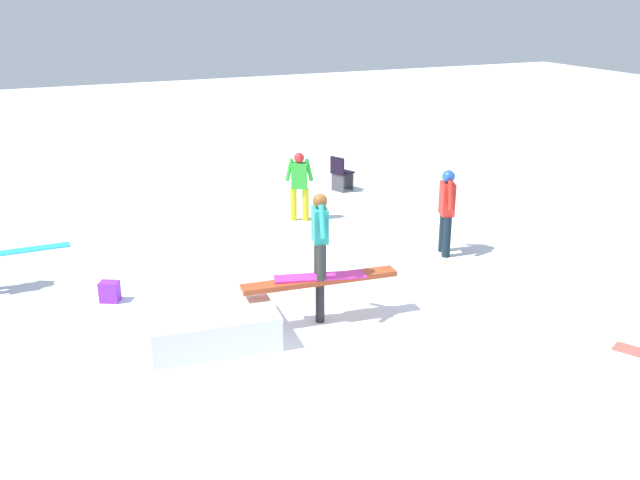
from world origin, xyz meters
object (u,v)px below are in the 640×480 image
object	(u,v)px
bystander_red	(447,208)
loose_snowboard_cyan	(34,249)
rail_feature	(320,284)
main_rider_on_rail	(320,237)
backpack_on_snow	(110,292)
bystander_green	(299,183)
folding_chair	(341,174)

from	to	relation	value
bystander_red	loose_snowboard_cyan	bearing A→B (deg)	84.41
bystander_red	loose_snowboard_cyan	size ratio (longest dim) A/B	1.25
rail_feature	main_rider_on_rail	distance (m)	0.75
rail_feature	backpack_on_snow	bearing A→B (deg)	149.57
loose_snowboard_cyan	backpack_on_snow	bearing A→B (deg)	107.35
main_rider_on_rail	loose_snowboard_cyan	world-z (taller)	main_rider_on_rail
rail_feature	loose_snowboard_cyan	size ratio (longest dim) A/B	1.84
bystander_red	bystander_green	bearing A→B (deg)	49.65
loose_snowboard_cyan	main_rider_on_rail	bearing A→B (deg)	126.10
main_rider_on_rail	loose_snowboard_cyan	bearing A→B (deg)	141.25
bystander_red	bystander_green	size ratio (longest dim) A/B	1.10
rail_feature	folding_chair	world-z (taller)	folding_chair
main_rider_on_rail	bystander_red	size ratio (longest dim) A/B	0.85
rail_feature	bystander_red	size ratio (longest dim) A/B	1.47
bystander_red	folding_chair	distance (m)	4.87
rail_feature	main_rider_on_rail	bearing A→B (deg)	0.00
main_rider_on_rail	folding_chair	bearing A→B (deg)	76.63
folding_chair	rail_feature	bearing A→B (deg)	129.66
main_rider_on_rail	backpack_on_snow	xyz separation A→B (m)	(-2.82, 2.06, -1.20)
loose_snowboard_cyan	folding_chair	distance (m)	7.45
rail_feature	main_rider_on_rail	size ratio (longest dim) A/B	1.73
main_rider_on_rail	backpack_on_snow	bearing A→B (deg)	158.61
main_rider_on_rail	backpack_on_snow	world-z (taller)	main_rider_on_rail
main_rider_on_rail	loose_snowboard_cyan	xyz separation A→B (m)	(-3.81, 5.15, -1.36)
backpack_on_snow	bystander_green	bearing A→B (deg)	-120.32
rail_feature	bystander_red	bearing A→B (deg)	32.48
bystander_green	backpack_on_snow	size ratio (longest dim) A/B	4.42
main_rider_on_rail	folding_chair	distance (m)	7.47
folding_chair	backpack_on_snow	size ratio (longest dim) A/B	2.59
rail_feature	bystander_red	distance (m)	3.77
rail_feature	backpack_on_snow	size ratio (longest dim) A/B	7.12
bystander_green	folding_chair	bearing A→B (deg)	69.02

